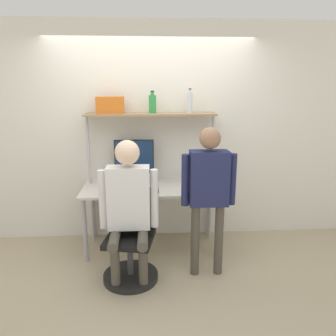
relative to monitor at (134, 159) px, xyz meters
name	(u,v)px	position (x,y,z in m)	size (l,w,h in m)	color
ground_plane	(153,262)	(0.21, -0.59, -1.07)	(12.00, 12.00, 0.00)	tan
wall_back	(151,134)	(0.21, 0.18, 0.28)	(8.00, 0.06, 2.70)	silver
desk	(152,193)	(0.21, -0.21, -0.38)	(1.62, 0.72, 0.77)	beige
shelf_unit	(151,132)	(0.21, -0.02, 0.34)	(1.54, 0.32, 1.62)	#997A56
monitor	(134,159)	(0.00, 0.00, 0.00)	(0.48, 0.18, 0.53)	black
laptop	(135,185)	(0.01, -0.34, -0.23)	(0.32, 0.25, 0.25)	#BCBCC1
cell_phone	(156,191)	(0.25, -0.38, -0.29)	(0.07, 0.15, 0.01)	#264C8C
office_chair	(131,252)	(-0.02, -0.87, -0.78)	(0.56, 0.56, 0.92)	black
person_seated	(128,201)	(-0.02, -0.91, -0.21)	(0.58, 0.48, 1.44)	#4C473D
person_standing	(209,185)	(0.77, -0.85, -0.09)	(0.55, 0.21, 1.55)	#4C473D
bottle_clear	(190,103)	(0.67, -0.02, 0.68)	(0.06, 0.06, 0.29)	silver
bottle_green	(153,104)	(0.23, -0.02, 0.67)	(0.09, 0.09, 0.26)	#2D8C3F
storage_box	(110,105)	(-0.26, -0.02, 0.65)	(0.31, 0.17, 0.19)	#D1661E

